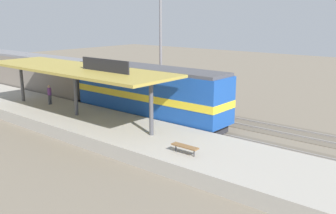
% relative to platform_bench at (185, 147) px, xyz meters
% --- Properties ---
extents(ground_plane, '(120.00, 120.00, 0.00)m').
position_rel_platform_bench_xyz_m(ground_plane, '(8.00, 11.83, -1.34)').
color(ground_plane, '#706656').
extents(track_near, '(3.20, 110.00, 0.16)m').
position_rel_platform_bench_xyz_m(track_near, '(6.00, 11.83, -1.31)').
color(track_near, '#5F5649').
rests_on(track_near, ground).
extents(track_far, '(3.20, 110.00, 0.16)m').
position_rel_platform_bench_xyz_m(track_far, '(10.60, 11.83, -1.31)').
color(track_far, '#5F5649').
rests_on(track_far, ground).
extents(platform, '(6.00, 44.00, 0.90)m').
position_rel_platform_bench_xyz_m(platform, '(1.40, 11.83, -0.89)').
color(platform, '#9E998E').
rests_on(platform, ground).
extents(station_canopy, '(5.20, 18.00, 4.70)m').
position_rel_platform_bench_xyz_m(station_canopy, '(1.40, 11.74, 3.19)').
color(station_canopy, '#47474C').
rests_on(station_canopy, platform).
extents(platform_bench, '(0.44, 1.70, 0.50)m').
position_rel_platform_bench_xyz_m(platform_bench, '(0.00, 0.00, 0.00)').
color(platform_bench, '#333338').
rests_on(platform_bench, platform).
extents(locomotive, '(2.93, 14.43, 4.44)m').
position_rel_platform_bench_xyz_m(locomotive, '(6.00, 8.30, 1.07)').
color(locomotive, '#28282D').
rests_on(locomotive, track_near).
extents(passenger_carriage_front, '(2.90, 20.00, 4.24)m').
position_rel_platform_bench_xyz_m(passenger_carriage_front, '(6.00, 26.30, 0.97)').
color(passenger_carriage_front, '#28282D').
rests_on(passenger_carriage_front, track_near).
extents(freight_car, '(2.80, 12.00, 3.54)m').
position_rel_platform_bench_xyz_m(freight_car, '(10.60, 14.89, 0.63)').
color(freight_car, '#28282D').
rests_on(freight_car, track_far).
extents(light_mast, '(1.10, 1.10, 11.70)m').
position_rel_platform_bench_xyz_m(light_mast, '(13.80, 13.76, 7.05)').
color(light_mast, slate).
rests_on(light_mast, ground).
extents(person_waiting, '(0.34, 0.34, 1.71)m').
position_rel_platform_bench_xyz_m(person_waiting, '(2.16, 16.69, 0.51)').
color(person_waiting, '#4C4C51').
rests_on(person_waiting, platform).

